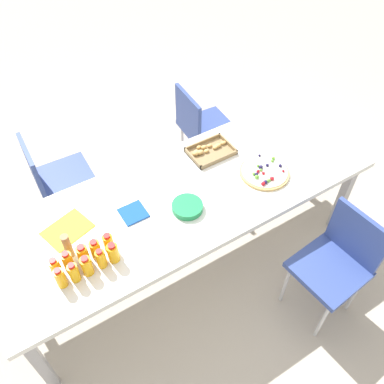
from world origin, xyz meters
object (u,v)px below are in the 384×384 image
at_px(chair_far_right, 200,125).
at_px(paper_folder, 67,230).
at_px(juice_bottle_2, 87,266).
at_px(cardboard_tube, 68,246).
at_px(juice_bottle_5, 56,268).
at_px(juice_bottle_8, 95,249).
at_px(fruit_pizza, 264,172).
at_px(snack_tray, 209,151).
at_px(plate_stack, 187,207).
at_px(party_table, 186,199).
at_px(juice_bottle_0, 60,278).
at_px(chair_far_left, 54,177).
at_px(juice_bottle_6, 68,262).
at_px(juice_bottle_1, 74,273).
at_px(chair_near_right, 338,259).
at_px(juice_bottle_9, 108,243).
at_px(napkin_stack, 133,213).
at_px(juice_bottle_3, 101,259).
at_px(juice_bottle_7, 83,255).

height_order(chair_far_right, paper_folder, chair_far_right).
height_order(juice_bottle_2, cardboard_tube, cardboard_tube).
relative_size(juice_bottle_5, juice_bottle_8, 1.06).
bearing_deg(fruit_pizza, juice_bottle_5, -179.45).
bearing_deg(snack_tray, plate_stack, -138.23).
distance_m(party_table, juice_bottle_0, 0.91).
relative_size(chair_far_left, juice_bottle_6, 5.58).
xyz_separation_m(juice_bottle_2, fruit_pizza, (1.27, 0.09, -0.05)).
bearing_deg(plate_stack, juice_bottle_1, -172.52).
xyz_separation_m(chair_near_right, juice_bottle_1, (-1.43, 0.58, 0.29)).
bearing_deg(snack_tray, fruit_pizza, -62.21).
bearing_deg(juice_bottle_9, napkin_stack, 35.38).
bearing_deg(fruit_pizza, snack_tray, 117.79).
distance_m(juice_bottle_8, paper_folder, 0.28).
xyz_separation_m(chair_far_right, juice_bottle_1, (-1.42, -0.98, 0.29)).
height_order(juice_bottle_3, juice_bottle_9, juice_bottle_3).
xyz_separation_m(chair_far_left, paper_folder, (-0.11, -0.70, 0.23)).
height_order(juice_bottle_7, juice_bottle_9, juice_bottle_7).
xyz_separation_m(party_table, juice_bottle_3, (-0.66, -0.21, 0.12)).
bearing_deg(juice_bottle_1, juice_bottle_9, 19.03).
xyz_separation_m(juice_bottle_2, snack_tray, (1.08, 0.45, -0.05)).
bearing_deg(snack_tray, juice_bottle_6, -161.82).
bearing_deg(chair_near_right, chair_far_right, -4.55).
bearing_deg(cardboard_tube, fruit_pizza, -3.12).
bearing_deg(chair_far_right, chair_far_left, -89.56).
distance_m(chair_far_left, juice_bottle_5, 1.04).
distance_m(juice_bottle_2, juice_bottle_8, 0.11).
height_order(chair_far_right, juice_bottle_1, juice_bottle_1).
distance_m(chair_far_left, snack_tray, 1.16).
relative_size(juice_bottle_5, cardboard_tube, 0.84).
xyz_separation_m(party_table, chair_far_right, (0.61, 0.76, -0.17)).
xyz_separation_m(juice_bottle_6, juice_bottle_8, (0.15, 0.00, -0.01)).
relative_size(juice_bottle_5, paper_folder, 0.55).
relative_size(fruit_pizza, plate_stack, 1.72).
height_order(juice_bottle_3, napkin_stack, juice_bottle_3).
distance_m(juice_bottle_1, juice_bottle_7, 0.11).
bearing_deg(juice_bottle_6, chair_far_right, 32.42).
height_order(juice_bottle_0, juice_bottle_8, juice_bottle_0).
bearing_deg(chair_far_right, snack_tray, -23.71).
bearing_deg(juice_bottle_9, paper_folder, 121.38).
relative_size(juice_bottle_8, fruit_pizza, 0.42).
bearing_deg(juice_bottle_9, juice_bottle_1, -160.97).
bearing_deg(juice_bottle_9, cardboard_tube, 158.18).
bearing_deg(napkin_stack, juice_bottle_1, -152.25).
relative_size(juice_bottle_9, napkin_stack, 0.88).
relative_size(juice_bottle_3, napkin_stack, 0.92).
height_order(juice_bottle_8, fruit_pizza, juice_bottle_8).
distance_m(juice_bottle_0, plate_stack, 0.83).
xyz_separation_m(juice_bottle_1, juice_bottle_5, (-0.07, 0.07, 0.00)).
height_order(juice_bottle_6, fruit_pizza, juice_bottle_6).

